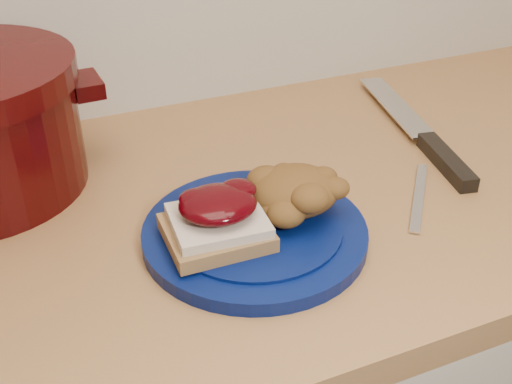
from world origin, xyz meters
name	(u,v)px	position (x,y,z in m)	size (l,w,h in m)	color
plate	(255,234)	(-0.06, 1.41, 0.91)	(0.25, 0.25, 0.02)	#05124A
sandwich	(217,219)	(-0.10, 1.41, 0.94)	(0.11, 0.10, 0.05)	olive
stuffing_mound	(294,191)	(0.00, 1.42, 0.95)	(0.10, 0.09, 0.05)	brown
chef_knife	(431,144)	(0.25, 1.51, 0.91)	(0.10, 0.36, 0.02)	black
butter_knife	(419,196)	(0.17, 1.41, 0.90)	(0.16, 0.01, 0.00)	silver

